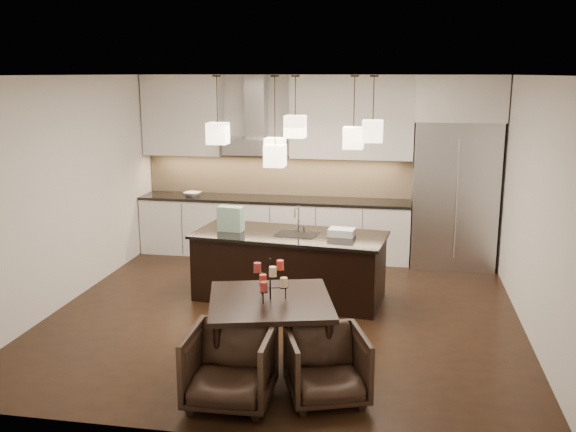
% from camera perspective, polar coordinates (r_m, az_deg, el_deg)
% --- Properties ---
extents(floor, '(5.50, 5.50, 0.02)m').
position_cam_1_polar(floor, '(7.83, -0.26, -8.64)').
color(floor, black).
rests_on(floor, ground).
extents(ceiling, '(5.50, 5.50, 0.02)m').
position_cam_1_polar(ceiling, '(7.29, -0.28, 12.49)').
color(ceiling, white).
rests_on(ceiling, wall_back).
extents(wall_back, '(5.50, 0.02, 2.80)m').
position_cam_1_polar(wall_back, '(10.12, 2.55, 4.50)').
color(wall_back, silver).
rests_on(wall_back, ground).
extents(wall_front, '(5.50, 0.02, 2.80)m').
position_cam_1_polar(wall_front, '(4.82, -6.21, -4.66)').
color(wall_front, silver).
rests_on(wall_front, ground).
extents(wall_left, '(0.02, 5.50, 2.80)m').
position_cam_1_polar(wall_left, '(8.37, -19.20, 2.10)').
color(wall_left, silver).
rests_on(wall_left, ground).
extents(wall_right, '(0.02, 5.50, 2.80)m').
position_cam_1_polar(wall_right, '(7.46, 21.08, 0.73)').
color(wall_right, silver).
rests_on(wall_right, ground).
extents(refrigerator, '(1.20, 0.72, 2.15)m').
position_cam_1_polar(refrigerator, '(9.75, 14.57, 1.85)').
color(refrigerator, '#B7B7BA').
rests_on(refrigerator, floor).
extents(fridge_panel, '(1.26, 0.72, 0.65)m').
position_cam_1_polar(fridge_panel, '(9.59, 15.03, 10.09)').
color(fridge_panel, silver).
rests_on(fridge_panel, refrigerator).
extents(lower_cabinets, '(4.21, 0.62, 0.88)m').
position_cam_1_polar(lower_cabinets, '(10.08, -1.27, -1.08)').
color(lower_cabinets, silver).
rests_on(lower_cabinets, floor).
extents(countertop, '(4.21, 0.66, 0.04)m').
position_cam_1_polar(countertop, '(9.99, -1.28, 1.49)').
color(countertop, black).
rests_on(countertop, lower_cabinets).
extents(backsplash, '(4.21, 0.02, 0.63)m').
position_cam_1_polar(backsplash, '(10.22, -0.96, 3.65)').
color(backsplash, tan).
rests_on(backsplash, countertop).
extents(upper_cab_left, '(1.25, 0.35, 1.25)m').
position_cam_1_polar(upper_cab_left, '(10.35, -9.31, 8.84)').
color(upper_cab_left, silver).
rests_on(upper_cab_left, wall_back).
extents(upper_cab_right, '(1.85, 0.35, 1.25)m').
position_cam_1_polar(upper_cab_right, '(9.80, 5.69, 8.74)').
color(upper_cab_right, silver).
rests_on(upper_cab_right, wall_back).
extents(hood_canopy, '(0.90, 0.52, 0.24)m').
position_cam_1_polar(hood_canopy, '(9.97, -2.95, 6.22)').
color(hood_canopy, '#B7B7BA').
rests_on(hood_canopy, wall_back).
extents(hood_chimney, '(0.30, 0.28, 0.96)m').
position_cam_1_polar(hood_chimney, '(10.03, -2.85, 9.70)').
color(hood_chimney, '#B7B7BA').
rests_on(hood_chimney, hood_canopy).
extents(fruit_bowl, '(0.32, 0.32, 0.06)m').
position_cam_1_polar(fruit_bowl, '(10.26, -8.50, 1.95)').
color(fruit_bowl, silver).
rests_on(fruit_bowl, countertop).
extents(island_body, '(2.41, 1.18, 0.82)m').
position_cam_1_polar(island_body, '(8.17, 0.12, -4.60)').
color(island_body, black).
rests_on(island_body, floor).
extents(island_top, '(2.49, 1.27, 0.04)m').
position_cam_1_polar(island_top, '(8.06, 0.12, -1.69)').
color(island_top, black).
rests_on(island_top, island_body).
extents(faucet, '(0.12, 0.23, 0.35)m').
position_cam_1_polar(faucet, '(8.07, 0.94, -0.24)').
color(faucet, silver).
rests_on(faucet, island_top).
extents(tote_bag, '(0.33, 0.20, 0.32)m').
position_cam_1_polar(tote_bag, '(8.19, -5.12, -0.24)').
color(tote_bag, '#1C6147').
rests_on(tote_bag, island_top).
extents(food_container, '(0.34, 0.26, 0.09)m').
position_cam_1_polar(food_container, '(7.95, 4.80, -1.45)').
color(food_container, silver).
rests_on(food_container, island_top).
extents(dining_table, '(1.42, 1.42, 0.70)m').
position_cam_1_polar(dining_table, '(6.36, -1.56, -10.33)').
color(dining_table, black).
rests_on(dining_table, floor).
extents(candelabra, '(0.41, 0.41, 0.41)m').
position_cam_1_polar(candelabra, '(6.16, -1.59, -5.60)').
color(candelabra, black).
rests_on(candelabra, dining_table).
extents(candle_a, '(0.09, 0.09, 0.09)m').
position_cam_1_polar(candle_a, '(6.18, -0.38, -5.91)').
color(candle_a, beige).
rests_on(candle_a, candelabra).
extents(candle_b, '(0.09, 0.09, 0.09)m').
position_cam_1_polar(candle_b, '(6.28, -2.24, -5.63)').
color(candle_b, red).
rests_on(candle_b, candelabra).
extents(candle_c, '(0.09, 0.09, 0.09)m').
position_cam_1_polar(candle_c, '(6.07, -2.15, -6.29)').
color(candle_c, '#A2312C').
rests_on(candle_c, candelabra).
extents(candle_d, '(0.09, 0.09, 0.09)m').
position_cam_1_polar(candle_d, '(6.21, -0.70, -4.38)').
color(candle_d, red).
rests_on(candle_d, candelabra).
extents(candle_e, '(0.09, 0.09, 0.09)m').
position_cam_1_polar(candle_e, '(6.14, -2.74, -4.60)').
color(candle_e, '#A2312C').
rests_on(candle_e, candelabra).
extents(candle_f, '(0.09, 0.09, 0.09)m').
position_cam_1_polar(candle_f, '(6.01, -1.36, -4.96)').
color(candle_f, beige).
rests_on(candle_f, candelabra).
extents(armchair_left, '(0.74, 0.76, 0.68)m').
position_cam_1_polar(armchair_left, '(5.72, -5.17, -13.20)').
color(armchair_left, black).
rests_on(armchair_left, floor).
extents(armchair_right, '(0.86, 0.87, 0.63)m').
position_cam_1_polar(armchair_right, '(5.78, 3.45, -13.18)').
color(armchair_right, black).
rests_on(armchair_right, floor).
extents(pendant_a, '(0.24, 0.24, 0.26)m').
position_cam_1_polar(pendant_a, '(7.95, -6.26, 7.31)').
color(pendant_a, beige).
rests_on(pendant_a, ceiling).
extents(pendant_b, '(0.24, 0.24, 0.26)m').
position_cam_1_polar(pendant_b, '(8.06, -1.16, 6.03)').
color(pendant_b, beige).
rests_on(pendant_b, ceiling).
extents(pendant_c, '(0.24, 0.24, 0.26)m').
position_cam_1_polar(pendant_c, '(7.65, 0.65, 7.95)').
color(pendant_c, beige).
rests_on(pendant_c, ceiling).
extents(pendant_d, '(0.24, 0.24, 0.26)m').
position_cam_1_polar(pendant_d, '(7.82, 5.84, 6.92)').
color(pendant_d, beige).
rests_on(pendant_d, ceiling).
extents(pendant_e, '(0.24, 0.24, 0.26)m').
position_cam_1_polar(pendant_e, '(7.73, 7.53, 7.49)').
color(pendant_e, beige).
rests_on(pendant_e, ceiling).
extents(pendant_f, '(0.24, 0.24, 0.26)m').
position_cam_1_polar(pendant_f, '(7.64, -1.16, 5.38)').
color(pendant_f, beige).
rests_on(pendant_f, ceiling).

